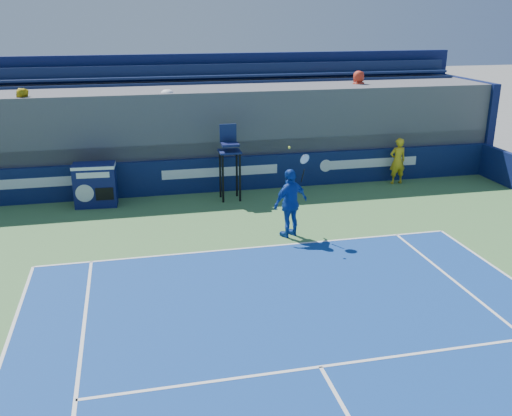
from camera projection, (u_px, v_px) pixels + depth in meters
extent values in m
imported|color=gold|center=(398.00, 161.00, 20.44)|extent=(0.61, 0.41, 1.67)
cube|color=white|center=(253.00, 247.00, 15.02)|extent=(10.97, 0.07, 0.00)
cube|color=white|center=(320.00, 367.00, 9.95)|extent=(8.23, 0.07, 0.00)
cube|color=#0C1946|center=(220.00, 174.00, 19.64)|extent=(20.40, 0.20, 1.20)
cube|color=white|center=(36.00, 183.00, 18.25)|extent=(3.20, 0.01, 0.32)
cube|color=white|center=(221.00, 172.00, 19.50)|extent=(4.00, 0.01, 0.32)
cube|color=white|center=(370.00, 163.00, 20.65)|extent=(3.60, 0.01, 0.32)
cylinder|color=white|center=(326.00, 166.00, 20.30)|extent=(0.44, 0.01, 0.44)
cube|color=#0F164F|center=(95.00, 185.00, 18.09)|extent=(1.34, 0.78, 1.40)
cube|color=white|center=(93.00, 166.00, 17.88)|extent=(1.36, 0.80, 0.10)
cylinder|color=silver|center=(85.00, 193.00, 17.75)|extent=(0.56, 0.05, 0.56)
cube|color=black|center=(105.00, 194.00, 17.86)|extent=(0.55, 0.05, 0.40)
cube|color=white|center=(93.00, 175.00, 17.61)|extent=(1.00, 0.07, 0.18)
cylinder|color=black|center=(223.00, 179.00, 18.38)|extent=(0.07, 0.07, 1.60)
cylinder|color=black|center=(240.00, 178.00, 18.49)|extent=(0.07, 0.07, 1.60)
cylinder|color=black|center=(220.00, 174.00, 18.90)|extent=(0.07, 0.07, 1.60)
cylinder|color=black|center=(237.00, 174.00, 19.01)|extent=(0.07, 0.07, 1.60)
cube|color=#0F194E|center=(230.00, 152.00, 18.43)|extent=(0.70, 0.70, 0.06)
cube|color=#131949|center=(230.00, 145.00, 18.25)|extent=(0.55, 0.45, 0.08)
cube|color=#131F49|center=(228.00, 133.00, 18.49)|extent=(0.55, 0.06, 0.60)
imported|color=#1441A9|center=(291.00, 203.00, 15.52)|extent=(1.22, 0.90, 1.92)
cylinder|color=black|center=(303.00, 176.00, 15.42)|extent=(0.08, 0.16, 0.39)
torus|color=silver|center=(305.00, 159.00, 15.21)|extent=(0.32, 0.21, 0.29)
cylinder|color=white|center=(305.00, 159.00, 15.21)|extent=(0.26, 0.16, 0.24)
sphere|color=#E8F436|center=(289.00, 148.00, 14.85)|extent=(0.07, 0.07, 0.07)
cube|color=#4A494E|center=(211.00, 133.00, 21.04)|extent=(20.40, 3.60, 3.38)
cube|color=#4A494E|center=(217.00, 146.00, 19.86)|extent=(20.40, 0.90, 0.55)
cube|color=#122046|center=(217.00, 133.00, 19.62)|extent=(20.00, 0.45, 0.08)
cube|color=#122046|center=(216.00, 126.00, 19.78)|extent=(20.00, 0.06, 0.45)
cube|color=#4A494E|center=(213.00, 126.00, 20.51)|extent=(20.40, 0.90, 0.55)
cube|color=#122046|center=(213.00, 113.00, 20.27)|extent=(20.00, 0.45, 0.08)
cube|color=#122046|center=(212.00, 106.00, 20.43)|extent=(20.00, 0.06, 0.45)
cube|color=#4A494E|center=(209.00, 107.00, 21.17)|extent=(20.40, 0.90, 0.55)
cube|color=#122046|center=(209.00, 94.00, 20.92)|extent=(20.00, 0.45, 0.08)
cube|color=#122046|center=(208.00, 88.00, 21.09)|extent=(20.00, 0.06, 0.45)
cube|color=#4A494E|center=(205.00, 89.00, 21.82)|extent=(20.40, 0.90, 0.55)
cube|color=#122046|center=(205.00, 76.00, 21.57)|extent=(20.00, 0.45, 0.08)
cube|color=#122046|center=(204.00, 70.00, 21.74)|extent=(20.00, 0.06, 0.45)
cube|color=#0C1647|center=(204.00, 110.00, 22.67)|extent=(20.80, 0.30, 4.40)
cube|color=#0C1647|center=(463.00, 121.00, 23.20)|extent=(0.30, 3.90, 3.40)
imported|color=yellow|center=(24.00, 118.00, 18.12)|extent=(1.03, 0.87, 1.88)
imported|color=white|center=(168.00, 115.00, 19.10)|extent=(1.13, 0.69, 1.71)
imported|color=red|center=(358.00, 92.00, 21.27)|extent=(0.84, 0.65, 1.54)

